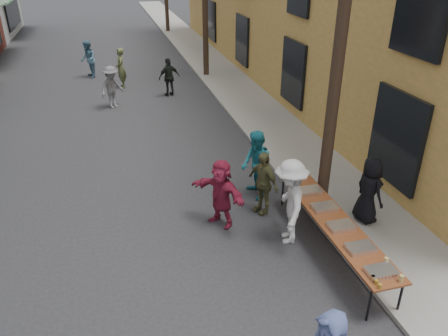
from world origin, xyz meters
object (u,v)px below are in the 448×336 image
catering_tray_sausage (381,271)px  utility_pole_near (344,9)px  guest_front_c (256,165)px  server (369,190)px  serving_table (333,221)px

catering_tray_sausage → utility_pole_near: bearing=80.2°
guest_front_c → server: bearing=46.0°
catering_tray_sausage → server: (1.19, 2.32, 0.07)m
guest_front_c → catering_tray_sausage: bearing=8.6°
utility_pole_near → server: utility_pole_near is taller
serving_table → catering_tray_sausage: (0.00, -1.65, 0.08)m
serving_table → utility_pole_near: bearing=70.1°
utility_pole_near → serving_table: utility_pole_near is taller
serving_table → guest_front_c: bearing=107.9°
catering_tray_sausage → server: size_ratio=0.33×
catering_tray_sausage → server: 2.61m
serving_table → server: (1.19, 0.67, 0.15)m
serving_table → server: size_ratio=2.63×
catering_tray_sausage → guest_front_c: bearing=100.9°
serving_table → catering_tray_sausage: 1.65m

